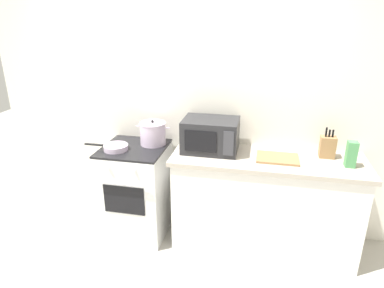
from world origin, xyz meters
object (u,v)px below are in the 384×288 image
stock_pot (153,133)px  microwave (211,135)px  pasta_box (351,154)px  knife_block (327,147)px  cutting_board (277,158)px  frying_pan (115,147)px  stove (136,190)px

stock_pot → microwave: (0.57, -0.05, 0.04)m
stock_pot → pasta_box: stock_pot is taller
knife_block → pasta_box: knife_block is taller
microwave → cutting_board: bearing=-7.3°
frying_pan → pasta_box: (2.06, 0.07, 0.08)m
pasta_box → frying_pan: bearing=-178.2°
knife_block → microwave: bearing=-176.6°
stove → stock_pot: (0.16, 0.13, 0.57)m
stock_pot → microwave: microwave is taller
cutting_board → knife_block: knife_block is taller
frying_pan → pasta_box: bearing=1.8°
stove → pasta_box: (1.91, -0.03, 0.57)m
microwave → knife_block: bearing=3.4°
frying_pan → cutting_board: size_ratio=1.18×
microwave → frying_pan: bearing=-168.7°
frying_pan → pasta_box: pasta_box is taller
knife_block → frying_pan: bearing=-172.9°
frying_pan → knife_block: knife_block is taller
pasta_box → stock_pot: bearing=174.9°
cutting_board → knife_block: 0.45m
cutting_board → pasta_box: (0.58, -0.03, 0.10)m
stock_pot → cutting_board: bearing=-6.1°
stove → knife_block: bearing=4.6°
cutting_board → microwave: bearing=172.7°
frying_pan → knife_block: bearing=7.1°
stock_pot → frying_pan: (-0.30, -0.22, -0.08)m
cutting_board → pasta_box: 0.59m
frying_pan → stock_pot: bearing=36.6°
stock_pot → frying_pan: size_ratio=0.79×
stove → knife_block: 1.85m
knife_block → pasta_box: 0.23m
frying_pan → cutting_board: 1.48m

